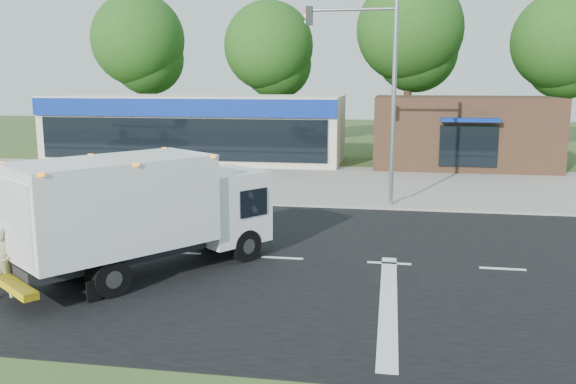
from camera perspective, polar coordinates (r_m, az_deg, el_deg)
name	(u,v)px	position (r m, az deg, el deg)	size (l,w,h in m)	color
ground	(282,258)	(17.40, -0.54, -6.24)	(120.00, 120.00, 0.00)	#385123
road_asphalt	(282,258)	(17.40, -0.54, -6.22)	(60.00, 14.00, 0.02)	black
sidewalk	(317,200)	(25.26, 2.75, -0.78)	(60.00, 2.40, 0.12)	gray
parking_apron	(331,179)	(30.95, 4.04, 1.21)	(60.00, 9.00, 0.02)	gray
lane_markings	(324,275)	(15.94, 3.43, -7.78)	(55.20, 7.00, 0.01)	silver
ems_box_truck	(143,207)	(16.00, -13.45, -1.36)	(5.98, 6.93, 3.13)	black
emergency_worker	(2,262)	(15.58, -25.22, -5.91)	(0.73, 0.70, 1.79)	#CBC187
retail_strip_mall	(196,128)	(38.35, -8.59, 5.95)	(18.00, 6.20, 4.00)	beige
brown_storefront	(462,132)	(36.72, 16.01, 5.44)	(10.00, 6.70, 4.00)	#382316
traffic_signal_pole	(377,81)	(24.00, 8.35, 10.21)	(3.51, 0.25, 8.00)	gray
background_trees	(340,45)	(44.78, 4.90, 13.55)	(36.77, 7.39, 12.10)	#332114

